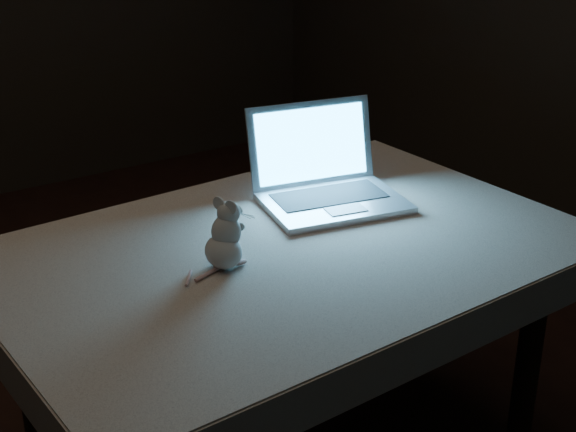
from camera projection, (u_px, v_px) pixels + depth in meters
table at (288, 370)px, 2.44m from camera, size 1.51×1.01×0.79m
tablecloth at (250, 265)px, 2.30m from camera, size 1.62×1.10×0.12m
laptop at (335, 163)px, 2.47m from camera, size 0.48×0.44×0.28m
plush_mouse at (223, 235)px, 2.12m from camera, size 0.14×0.14×0.19m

